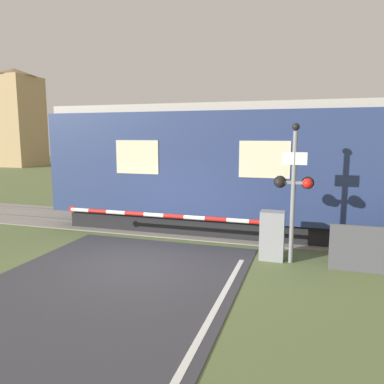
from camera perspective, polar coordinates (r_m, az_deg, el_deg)
ground_plane at (r=9.48m, az=-8.29°, el=-10.79°), size 80.00×80.00×0.00m
track_bed at (r=13.03m, az=-0.69°, el=-5.19°), size 36.00×3.20×0.13m
train at (r=12.13m, az=11.67°, el=3.50°), size 14.23×2.84×4.09m
crossing_barrier at (r=9.79m, az=9.03°, el=-5.98°), size 6.29×0.44×1.25m
signal_post at (r=9.36m, az=15.21°, el=1.05°), size 0.95×0.26×3.43m
distant_building at (r=42.80m, az=-25.16°, el=10.28°), size 4.59×4.59×9.78m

